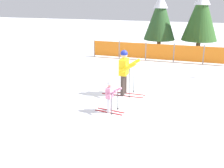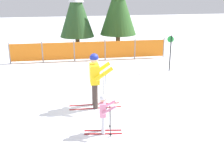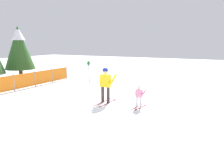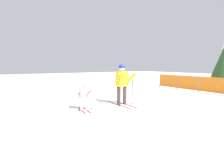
{
  "view_description": "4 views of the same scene",
  "coord_description": "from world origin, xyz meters",
  "px_view_note": "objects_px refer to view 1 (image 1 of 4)",
  "views": [
    {
      "loc": [
        2.42,
        -9.6,
        3.58
      ],
      "look_at": [
        -0.06,
        -1.21,
        0.77
      ],
      "focal_mm": 45.0,
      "sensor_mm": 36.0,
      "label": 1
    },
    {
      "loc": [
        -0.99,
        -8.01,
        3.48
      ],
      "look_at": [
        0.41,
        -0.88,
        1.0
      ],
      "focal_mm": 45.0,
      "sensor_mm": 36.0,
      "label": 2
    },
    {
      "loc": [
        -8.8,
        -4.84,
        2.85
      ],
      "look_at": [
        -0.18,
        -0.49,
        0.98
      ],
      "focal_mm": 35.0,
      "sensor_mm": 36.0,
      "label": 3
    },
    {
      "loc": [
        5.78,
        -4.25,
        1.63
      ],
      "look_at": [
        0.07,
        -0.53,
        0.9
      ],
      "focal_mm": 28.0,
      "sensor_mm": 36.0,
      "label": 4
    }
  ],
  "objects_px": {
    "skier_child": "(110,94)",
    "safety_fence": "(160,52)",
    "conifer_far": "(201,13)",
    "conifer_near": "(160,15)",
    "skier_adult": "(125,68)"
  },
  "relations": [
    {
      "from": "safety_fence",
      "to": "conifer_far",
      "type": "xyz_separation_m",
      "value": [
        2.05,
        2.71,
        1.97
      ]
    },
    {
      "from": "skier_adult",
      "to": "conifer_near",
      "type": "distance_m",
      "value": 8.81
    },
    {
      "from": "conifer_far",
      "to": "conifer_near",
      "type": "distance_m",
      "value": 2.46
    },
    {
      "from": "safety_fence",
      "to": "conifer_near",
      "type": "distance_m",
      "value": 3.31
    },
    {
      "from": "skier_child",
      "to": "conifer_near",
      "type": "height_order",
      "value": "conifer_near"
    },
    {
      "from": "skier_child",
      "to": "safety_fence",
      "type": "xyz_separation_m",
      "value": [
        0.57,
        7.64,
        -0.08
      ]
    },
    {
      "from": "safety_fence",
      "to": "skier_adult",
      "type": "bearing_deg",
      "value": -95.09
    },
    {
      "from": "skier_child",
      "to": "conifer_near",
      "type": "distance_m",
      "value": 10.54
    },
    {
      "from": "conifer_near",
      "to": "skier_child",
      "type": "bearing_deg",
      "value": -90.9
    },
    {
      "from": "conifer_far",
      "to": "safety_fence",
      "type": "bearing_deg",
      "value": -127.08
    },
    {
      "from": "skier_child",
      "to": "conifer_far",
      "type": "height_order",
      "value": "conifer_far"
    },
    {
      "from": "skier_child",
      "to": "safety_fence",
      "type": "height_order",
      "value": "safety_fence"
    },
    {
      "from": "skier_adult",
      "to": "conifer_near",
      "type": "xyz_separation_m",
      "value": [
        0.13,
        8.71,
        1.29
      ]
    },
    {
      "from": "skier_adult",
      "to": "conifer_far",
      "type": "height_order",
      "value": "conifer_far"
    },
    {
      "from": "safety_fence",
      "to": "conifer_far",
      "type": "distance_m",
      "value": 3.93
    }
  ]
}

